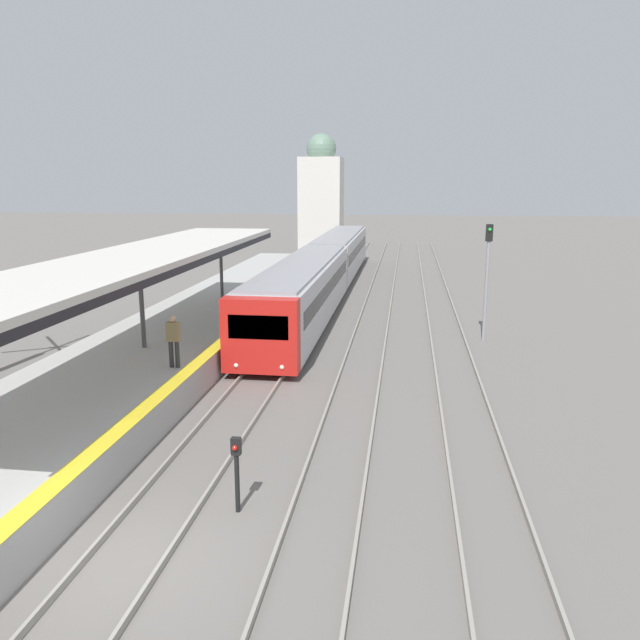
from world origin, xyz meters
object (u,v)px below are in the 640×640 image
(person_on_platform, at_px, (173,338))
(train_near, at_px, (325,267))
(signal_mast_far, at_px, (487,268))
(signal_post_near, at_px, (237,466))

(person_on_platform, bearing_deg, train_near, 83.32)
(train_near, relative_size, signal_mast_far, 6.90)
(train_near, height_order, signal_post_near, train_near)
(signal_post_near, bearing_deg, signal_mast_far, 66.38)
(train_near, relative_size, signal_post_near, 20.96)
(person_on_platform, xyz_separation_m, train_near, (2.23, 19.07, -0.30))
(train_near, distance_m, signal_mast_far, 13.24)
(train_near, bearing_deg, person_on_platform, -96.68)
(signal_post_near, bearing_deg, person_on_platform, 120.16)
(signal_post_near, bearing_deg, train_near, 93.45)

